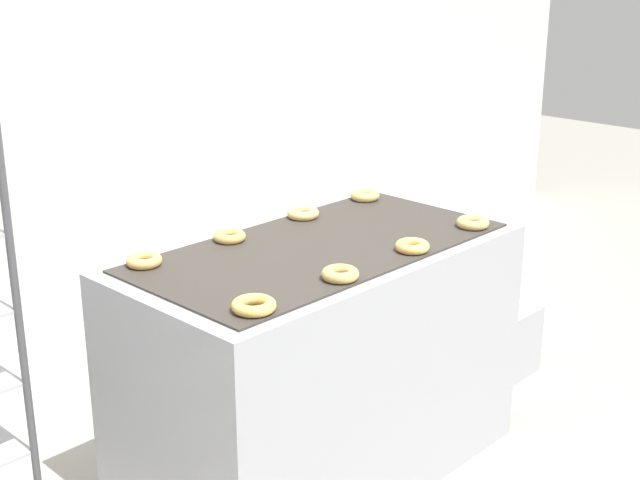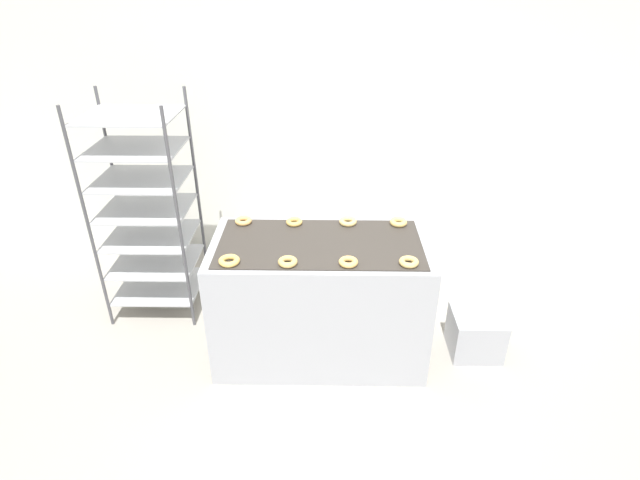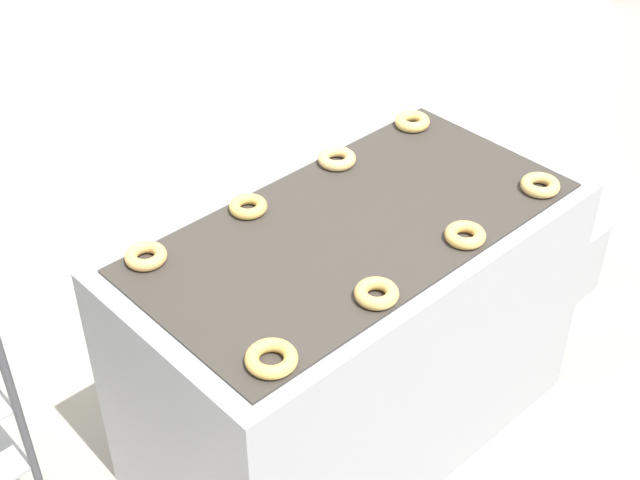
# 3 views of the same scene
# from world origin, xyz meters

# --- Properties ---
(wall_back) EXTENTS (8.00, 0.05, 2.80)m
(wall_back) POSITION_xyz_m (0.00, 2.12, 1.40)
(wall_back) COLOR silver
(wall_back) RESTS_ON ground_plane
(fryer_machine) EXTENTS (1.45, 0.76, 0.90)m
(fryer_machine) POSITION_xyz_m (0.00, 0.63, 0.45)
(fryer_machine) COLOR #A8AAB2
(fryer_machine) RESTS_ON ground_plane
(glaze_bin) EXTENTS (0.36, 0.34, 0.32)m
(glaze_bin) POSITION_xyz_m (1.13, 0.63, 0.16)
(glaze_bin) COLOR #A8AAB2
(glaze_bin) RESTS_ON ground_plane
(donut_near_left) EXTENTS (0.13, 0.13, 0.04)m
(donut_near_left) POSITION_xyz_m (-0.55, 0.36, 0.92)
(donut_near_left) COLOR #E9BC5B
(donut_near_left) RESTS_ON fryer_machine
(donut_near_midleft) EXTENTS (0.12, 0.12, 0.04)m
(donut_near_midleft) POSITION_xyz_m (-0.19, 0.36, 0.92)
(donut_near_midleft) COLOR tan
(donut_near_midleft) RESTS_ON fryer_machine
(donut_near_midright) EXTENTS (0.12, 0.12, 0.04)m
(donut_near_midright) POSITION_xyz_m (0.18, 0.36, 0.92)
(donut_near_midright) COLOR #E9B560
(donut_near_midright) RESTS_ON fryer_machine
(donut_near_right) EXTENTS (0.12, 0.12, 0.04)m
(donut_near_right) POSITION_xyz_m (0.54, 0.37, 0.92)
(donut_near_right) COLOR #D8B466
(donut_near_right) RESTS_ON fryer_machine
(donut_far_left) EXTENTS (0.12, 0.12, 0.04)m
(donut_far_left) POSITION_xyz_m (-0.55, 0.90, 0.92)
(donut_far_left) COLOR #E8B163
(donut_far_left) RESTS_ON fryer_machine
(donut_far_midleft) EXTENTS (0.12, 0.12, 0.03)m
(donut_far_midleft) POSITION_xyz_m (-0.19, 0.90, 0.92)
(donut_far_midleft) COLOR #DFB45A
(donut_far_midleft) RESTS_ON fryer_machine
(donut_far_midright) EXTENTS (0.12, 0.12, 0.04)m
(donut_far_midright) POSITION_xyz_m (0.19, 0.91, 0.92)
(donut_far_midright) COLOR #E3BF71
(donut_far_midright) RESTS_ON fryer_machine
(donut_far_right) EXTENTS (0.12, 0.12, 0.04)m
(donut_far_right) POSITION_xyz_m (0.55, 0.90, 0.92)
(donut_far_right) COLOR #E4BD67
(donut_far_right) RESTS_ON fryer_machine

